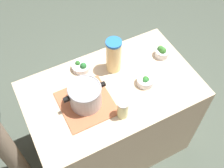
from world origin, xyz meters
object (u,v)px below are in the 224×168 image
object	(u,v)px
lemonade_pitcher	(114,55)
cooking_pot	(85,95)
broccoli_bowl_back	(162,52)
broccoli_bowl_center	(81,66)
broccoli_bowl_front	(145,81)
mason_jar	(123,109)

from	to	relation	value
lemonade_pitcher	cooking_pot	bearing A→B (deg)	31.98
cooking_pot	lemonade_pitcher	size ratio (longest dim) A/B	1.07
lemonade_pitcher	broccoli_bowl_back	world-z (taller)	lemonade_pitcher
broccoli_bowl_center	lemonade_pitcher	bearing A→B (deg)	154.24
broccoli_bowl_front	broccoli_bowl_center	distance (m)	0.47
mason_jar	broccoli_bowl_back	world-z (taller)	mason_jar
mason_jar	cooking_pot	bearing A→B (deg)	-47.39
cooking_pot	lemonade_pitcher	world-z (taller)	lemonade_pitcher
mason_jar	broccoli_bowl_front	bearing A→B (deg)	-150.46
cooking_pot	broccoli_bowl_front	size ratio (longest dim) A/B	2.40
lemonade_pitcher	broccoli_bowl_center	bearing A→B (deg)	-25.76
lemonade_pitcher	broccoli_bowl_back	distance (m)	0.39
broccoli_bowl_front	broccoli_bowl_back	bearing A→B (deg)	-145.53
broccoli_bowl_front	broccoli_bowl_back	world-z (taller)	broccoli_bowl_back
mason_jar	broccoli_bowl_back	xyz separation A→B (m)	(-0.50, -0.31, -0.03)
broccoli_bowl_back	cooking_pot	bearing A→B (deg)	11.00
lemonade_pitcher	broccoli_bowl_front	size ratio (longest dim) A/B	2.25
cooking_pot	broccoli_bowl_center	xyz separation A→B (m)	(-0.09, -0.29, -0.07)
cooking_pot	lemonade_pitcher	xyz separation A→B (m)	(-0.30, -0.19, 0.04)
mason_jar	broccoli_bowl_front	size ratio (longest dim) A/B	1.19
lemonade_pitcher	mason_jar	distance (m)	0.40
cooking_pot	mason_jar	bearing A→B (deg)	132.61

